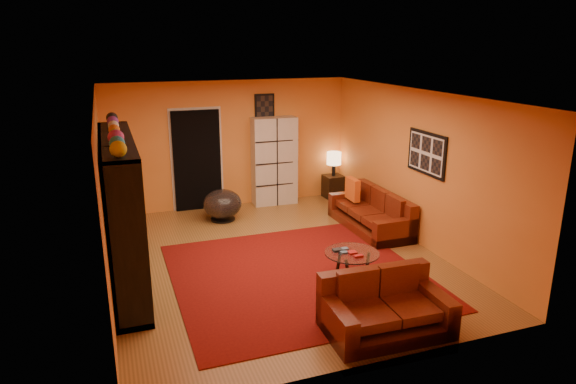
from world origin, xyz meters
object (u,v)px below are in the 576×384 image
object	(u,v)px
table_lamp	(334,159)
loveseat	(383,307)
bowl_chair	(222,204)
storage_cabinet	(274,161)
tv	(127,217)
sofa	(374,213)
side_table	(333,186)
coffee_table	(352,256)
entertainment_unit	(122,212)

from	to	relation	value
table_lamp	loveseat	bearing A→B (deg)	-108.29
bowl_chair	table_lamp	xyz separation A→B (m)	(2.65, 0.66, 0.55)
storage_cabinet	bowl_chair	world-z (taller)	storage_cabinet
tv	storage_cabinet	distance (m)	4.24
tv	loveseat	size ratio (longest dim) A/B	0.62
tv	sofa	xyz separation A→B (m)	(4.36, 0.78, -0.70)
bowl_chair	side_table	size ratio (longest dim) A/B	1.49
loveseat	table_lamp	distance (m)	5.48
side_table	table_lamp	size ratio (longest dim) A/B	0.95
bowl_chair	coffee_table	bearing A→B (deg)	-68.98
sofa	coffee_table	xyz separation A→B (m)	(-1.32, -1.75, 0.07)
side_table	table_lamp	world-z (taller)	table_lamp
entertainment_unit	table_lamp	distance (m)	5.30
bowl_chair	sofa	bearing A→B (deg)	-28.75
coffee_table	side_table	size ratio (longest dim) A/B	1.59
storage_cabinet	table_lamp	xyz separation A→B (m)	(1.36, -0.05, -0.05)
loveseat	coffee_table	xyz separation A→B (m)	(0.27, 1.37, 0.07)
entertainment_unit	bowl_chair	world-z (taller)	entertainment_unit
entertainment_unit	side_table	size ratio (longest dim) A/B	6.00
coffee_table	side_table	xyz separation A→B (m)	(1.44, 3.80, -0.11)
entertainment_unit	tv	world-z (taller)	entertainment_unit
tv	sofa	world-z (taller)	tv
coffee_table	entertainment_unit	bearing A→B (deg)	161.21
tv	loveseat	world-z (taller)	tv
tv	loveseat	distance (m)	3.69
entertainment_unit	side_table	world-z (taller)	entertainment_unit
side_table	loveseat	bearing A→B (deg)	-108.29
tv	table_lamp	distance (m)	5.29
entertainment_unit	side_table	distance (m)	5.36
coffee_table	table_lamp	world-z (taller)	table_lamp
table_lamp	tv	bearing A→B (deg)	-147.77
storage_cabinet	table_lamp	distance (m)	1.36
coffee_table	storage_cabinet	xyz separation A→B (m)	(0.08, 3.85, 0.56)
entertainment_unit	tv	bearing A→B (deg)	-55.08
tv	loveseat	xyz separation A→B (m)	(2.77, -2.35, -0.70)
coffee_table	table_lamp	xyz separation A→B (m)	(1.44, 3.80, 0.52)
entertainment_unit	bowl_chair	bearing A→B (deg)	48.14
loveseat	table_lamp	bearing A→B (deg)	-16.48
sofa	coffee_table	world-z (taller)	sofa
loveseat	side_table	bearing A→B (deg)	-16.48
tv	storage_cabinet	bearing A→B (deg)	-47.34
bowl_chair	entertainment_unit	bearing A→B (deg)	-131.86
tv	coffee_table	xyz separation A→B (m)	(3.03, -0.98, -0.63)
loveseat	storage_cabinet	xyz separation A→B (m)	(0.35, 5.22, 0.64)
tv	coffee_table	world-z (taller)	tv
storage_cabinet	side_table	size ratio (longest dim) A/B	3.69
entertainment_unit	sofa	bearing A→B (deg)	9.08
tv	table_lamp	size ratio (longest dim) A/B	1.75
sofa	side_table	distance (m)	2.05
storage_cabinet	table_lamp	size ratio (longest dim) A/B	3.51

